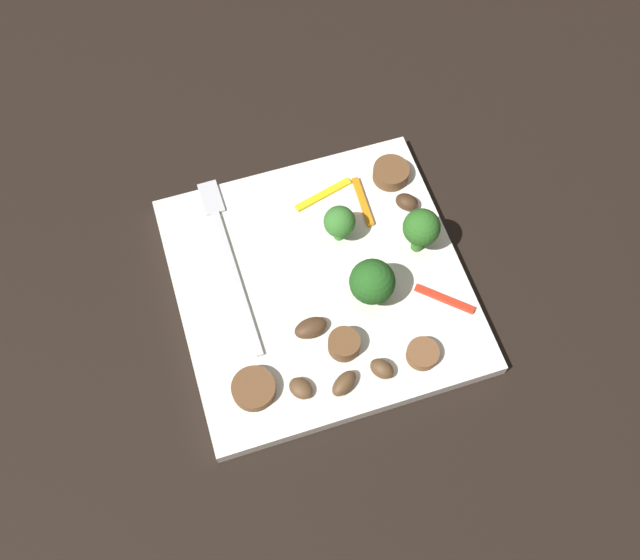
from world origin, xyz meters
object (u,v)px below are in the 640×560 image
mushroom_1 (311,328)px  sausage_slice_1 (254,389)px  mushroom_0 (301,388)px  sausage_slice_3 (391,173)px  pepper_strip_0 (363,202)px  sausage_slice_2 (349,343)px  fork (228,251)px  broccoli_floret_1 (372,282)px  plate (320,284)px  pepper_strip_2 (444,299)px  mushroom_2 (344,383)px  sausage_slice_0 (423,354)px  broccoli_floret_0 (339,222)px  mushroom_4 (407,202)px  mushroom_3 (382,369)px  broccoli_floret_2 (421,228)px  pepper_strip_1 (323,195)px

mushroom_1 → sausage_slice_1: bearing=121.5°
mushroom_0 → mushroom_1: size_ratio=0.73×
sausage_slice_3 → pepper_strip_0: bearing=119.3°
sausage_slice_2 → mushroom_0: 0.06m
fork → broccoli_floret_1: broccoli_floret_1 is taller
plate → pepper_strip_2: size_ratio=4.61×
mushroom_2 → pepper_strip_0: size_ratio=0.49×
sausage_slice_0 → sausage_slice_1: bearing=84.7°
sausage_slice_3 → plate: bearing=130.9°
broccoli_floret_0 → sausage_slice_3: bearing=-55.0°
sausage_slice_3 → mushroom_4: (-0.03, -0.00, -0.00)m
mushroom_1 → pepper_strip_0: bearing=-37.9°
sausage_slice_1 → mushroom_0: same height
fork → mushroom_3: bearing=-148.6°
sausage_slice_3 → pepper_strip_0: sausage_slice_3 is taller
plate → sausage_slice_0: sausage_slice_0 is taller
pepper_strip_2 → sausage_slice_2: bearing=99.5°
sausage_slice_3 → mushroom_1: bearing=137.0°
broccoli_floret_0 → sausage_slice_3: 0.08m
sausage_slice_1 → mushroom_3: (-0.02, -0.10, 0.00)m
pepper_strip_2 → sausage_slice_1: bearing=99.3°
fork → mushroom_4: size_ratio=8.43×
broccoli_floret_2 → pepper_strip_0: broccoli_floret_2 is taller
sausage_slice_0 → sausage_slice_1: same height
sausage_slice_1 → pepper_strip_2: (0.03, -0.18, -0.00)m
broccoli_floret_2 → sausage_slice_0: bearing=161.4°
fork → sausage_slice_3: sausage_slice_3 is taller
sausage_slice_1 → plate: bearing=-45.6°
pepper_strip_2 → mushroom_4: bearing=-1.4°
plate → sausage_slice_0: (-0.09, -0.06, 0.01)m
pepper_strip_0 → pepper_strip_2: size_ratio=0.97×
sausage_slice_0 → mushroom_2: (-0.00, 0.07, 0.00)m
fork → mushroom_3: 0.17m
plate → sausage_slice_1: (-0.08, 0.08, 0.01)m
mushroom_0 → pepper_strip_0: 0.19m
broccoli_floret_1 → sausage_slice_3: broccoli_floret_1 is taller
sausage_slice_2 → pepper_strip_1: 0.15m
sausage_slice_0 → pepper_strip_1: bearing=9.8°
sausage_slice_3 → sausage_slice_0: bearing=168.3°
mushroom_3 → pepper_strip_1: bearing=-2.1°
plate → mushroom_2: mushroom_2 is taller
sausage_slice_0 → mushroom_0: size_ratio=1.29×
plate → broccoli_floret_1: bearing=-128.6°
fork → mushroom_2: (-0.15, -0.06, 0.00)m
broccoli_floret_1 → mushroom_0: bearing=127.3°
mushroom_0 → mushroom_3: size_ratio=1.01×
sausage_slice_3 → pepper_strip_1: (-0.00, 0.07, -0.01)m
sausage_slice_3 → mushroom_3: (-0.18, 0.07, 0.00)m
sausage_slice_1 → sausage_slice_2: sausage_slice_2 is taller
mushroom_0 → mushroom_2: (-0.01, -0.03, 0.00)m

